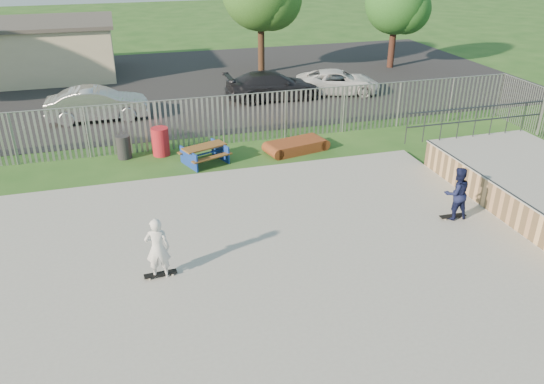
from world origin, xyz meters
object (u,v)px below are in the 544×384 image
object	(u,v)px
trash_bin_red	(161,142)
car_white	(338,82)
picnic_table	(205,154)
skater_navy	(457,193)
car_silver	(98,104)
car_dark	(273,86)
skater_white	(158,248)
funbox	(296,146)
tree_right	(396,3)
trash_bin_grey	(124,147)

from	to	relation	value
trash_bin_red	car_white	size ratio (longest dim) A/B	0.25
picnic_table	trash_bin_red	bearing A→B (deg)	119.13
skater_navy	car_white	bearing A→B (deg)	-96.34
car_silver	trash_bin_red	bearing A→B (deg)	-154.73
trash_bin_red	car_dark	world-z (taller)	car_dark
picnic_table	trash_bin_red	distance (m)	1.96
skater_navy	skater_white	world-z (taller)	same
funbox	car_dark	distance (m)	7.25
picnic_table	skater_white	bearing A→B (deg)	-128.48
picnic_table	car_silver	world-z (taller)	car_silver
car_dark	picnic_table	bearing A→B (deg)	146.67
picnic_table	car_white	size ratio (longest dim) A/B	0.44
tree_right	skater_white	world-z (taller)	tree_right
car_white	skater_white	distance (m)	18.07
tree_right	trash_bin_red	bearing A→B (deg)	-144.61
trash_bin_grey	car_silver	size ratio (longest dim) A/B	0.20
skater_white	funbox	bearing A→B (deg)	-122.25
picnic_table	funbox	bearing A→B (deg)	-17.58
trash_bin_red	trash_bin_grey	bearing A→B (deg)	177.21
funbox	trash_bin_red	world-z (taller)	trash_bin_red
picnic_table	tree_right	xyz separation A→B (m)	(13.98, 12.25, 3.57)
car_dark	tree_right	distance (m)	10.93
car_silver	skater_navy	xyz separation A→B (m)	(10.11, -12.87, 0.20)
trash_bin_grey	tree_right	distance (m)	20.37
trash_bin_grey	skater_white	bearing A→B (deg)	-86.17
picnic_table	tree_right	bearing A→B (deg)	20.66
tree_right	skater_white	bearing A→B (deg)	-130.05
tree_right	funbox	bearing A→B (deg)	-130.59
funbox	car_dark	world-z (taller)	car_dark
picnic_table	skater_white	distance (m)	7.51
trash_bin_grey	car_white	size ratio (longest dim) A/B	0.20
funbox	trash_bin_red	distance (m)	5.25
car_white	skater_white	size ratio (longest dim) A/B	2.76
tree_right	trash_bin_grey	bearing A→B (deg)	-147.05
trash_bin_red	skater_white	xyz separation A→B (m)	(-0.82, -8.39, 0.41)
picnic_table	tree_right	world-z (taller)	tree_right
funbox	trash_bin_grey	xyz separation A→B (m)	(-6.52, 1.14, 0.23)
trash_bin_red	car_white	world-z (taller)	car_white
picnic_table	car_dark	distance (m)	8.75
trash_bin_grey	tree_right	world-z (taller)	tree_right
funbox	tree_right	world-z (taller)	tree_right
picnic_table	trash_bin_grey	world-z (taller)	trash_bin_grey
trash_bin_red	tree_right	xyz separation A→B (m)	(15.46, 10.98, 3.37)
trash_bin_red	skater_navy	xyz separation A→B (m)	(7.79, -7.77, 0.41)
picnic_table	skater_navy	xyz separation A→B (m)	(6.30, -6.51, 0.61)
picnic_table	skater_navy	distance (m)	9.08
skater_white	trash_bin_red	bearing A→B (deg)	-88.69
skater_navy	car_dark	bearing A→B (deg)	-81.44
trash_bin_grey	car_dark	world-z (taller)	car_dark
car_white	funbox	bearing A→B (deg)	161.96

